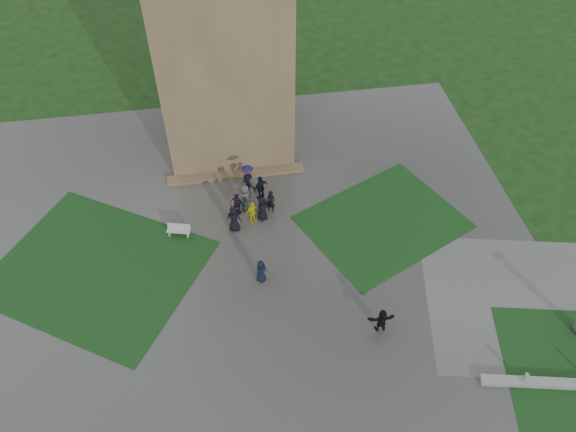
{
  "coord_description": "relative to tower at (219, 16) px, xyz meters",
  "views": [
    {
      "loc": [
        -0.86,
        -17.09,
        25.21
      ],
      "look_at": [
        2.67,
        5.31,
        1.2
      ],
      "focal_mm": 35.0,
      "sensor_mm": 36.0,
      "label": 1
    }
  ],
  "objects": [
    {
      "name": "tower_plinth",
      "position": [
        0.0,
        -4.4,
        -8.87
      ],
      "size": [
        9.0,
        0.8,
        0.22
      ],
      "primitive_type": "cube",
      "color": "brown",
      "rests_on": "plaza"
    },
    {
      "name": "plaza",
      "position": [
        0.0,
        -13.0,
        -8.99
      ],
      "size": [
        34.0,
        34.0,
        0.02
      ],
      "primitive_type": "cube",
      "color": "#383835",
      "rests_on": "ground"
    },
    {
      "name": "pedestrian_mid",
      "position": [
        0.63,
        -13.18,
        -8.21
      ],
      "size": [
        0.91,
        0.86,
        1.54
      ],
      "primitive_type": "imported",
      "rotation": [
        0.0,
        0.0,
        0.64
      ],
      "color": "black",
      "rests_on": "plaza"
    },
    {
      "name": "lawn_inset_left",
      "position": [
        -8.5,
        -11.0,
        -8.97
      ],
      "size": [
        14.1,
        13.46,
        0.01
      ],
      "primitive_type": "cube",
      "rotation": [
        0.0,
        0.0,
        -0.56
      ],
      "color": "#113314",
      "rests_on": "plaza"
    },
    {
      "name": "pedestrian_near",
      "position": [
        6.31,
        -17.28,
        -8.21
      ],
      "size": [
        1.43,
        0.52,
        1.54
      ],
      "primitive_type": "imported",
      "rotation": [
        0.0,
        0.0,
        3.14
      ],
      "color": "black",
      "rests_on": "plaza"
    },
    {
      "name": "tower",
      "position": [
        0.0,
        0.0,
        0.0
      ],
      "size": [
        8.0,
        8.0,
        18.0
      ],
      "primitive_type": "cube",
      "color": "brown",
      "rests_on": "ground"
    },
    {
      "name": "lawn_inset_right",
      "position": [
        8.5,
        -10.0,
        -8.97
      ],
      "size": [
        11.12,
        10.15,
        0.01
      ],
      "primitive_type": "cube",
      "rotation": [
        0.0,
        0.0,
        0.44
      ],
      "color": "#113314",
      "rests_on": "plaza"
    },
    {
      "name": "visitor_cluster",
      "position": [
        0.48,
        -7.82,
        -7.83
      ],
      "size": [
        3.24,
        4.02,
        2.57
      ],
      "color": "black",
      "rests_on": "plaza"
    },
    {
      "name": "bench",
      "position": [
        -3.82,
        -9.09,
        -8.57
      ],
      "size": [
        1.45,
        0.77,
        0.81
      ],
      "rotation": [
        0.0,
        0.0,
        -0.25
      ],
      "color": "#ACACA7",
      "rests_on": "plaza"
    },
    {
      "name": "ground",
      "position": [
        0.0,
        -15.0,
        -9.0
      ],
      "size": [
        120.0,
        120.0,
        0.0
      ],
      "primitive_type": "plane",
      "color": "black"
    }
  ]
}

